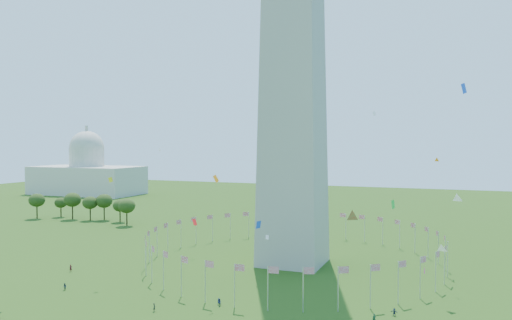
{
  "coord_description": "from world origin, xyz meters",
  "views": [
    {
      "loc": [
        40.41,
        -81.34,
        33.46
      ],
      "look_at": [
        -5.12,
        35.0,
        29.1
      ],
      "focal_mm": 35.0,
      "sensor_mm": 36.0,
      "label": 1
    }
  ],
  "objects": [
    {
      "name": "tree_line_west",
      "position": [
        -105.4,
        90.63,
        5.25
      ],
      "size": [
        55.27,
        15.71,
        11.4
      ],
      "color": "#35511B",
      "rests_on": "ground"
    },
    {
      "name": "flag_ring",
      "position": [
        -0.0,
        50.0,
        4.5
      ],
      "size": [
        80.24,
        80.24,
        9.0
      ],
      "color": "silver",
      "rests_on": "ground"
    },
    {
      "name": "kites_aloft",
      "position": [
        13.47,
        23.4,
        19.32
      ],
      "size": [
        85.77,
        69.5,
        34.71
      ],
      "color": "white",
      "rests_on": "ground"
    },
    {
      "name": "capitol_building",
      "position": [
        -180.0,
        180.0,
        23.0
      ],
      "size": [
        70.0,
        35.0,
        46.0
      ],
      "primitive_type": null,
      "color": "beige",
      "rests_on": "ground"
    }
  ]
}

